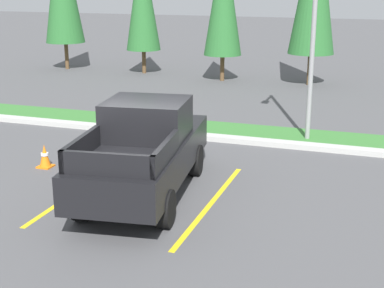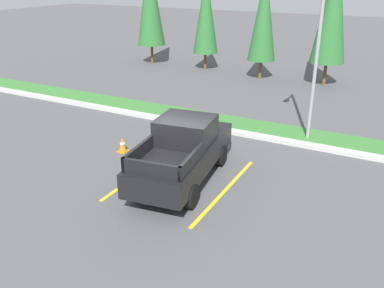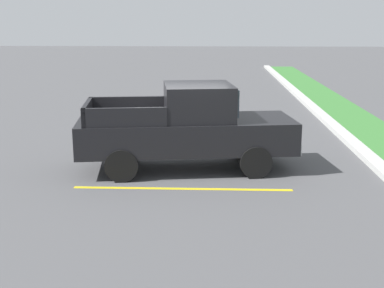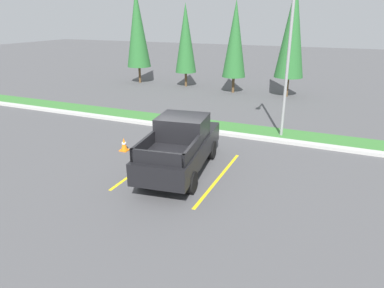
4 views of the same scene
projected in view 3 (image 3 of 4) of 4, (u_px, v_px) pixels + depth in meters
ground_plane at (177, 168)px, 12.74m from camera, size 120.00×120.00×0.00m
parking_line_near at (189, 153)px, 14.18m from camera, size 0.12×4.80×0.01m
parking_line_far at (182, 189)px, 11.17m from camera, size 0.12×4.80×0.01m
curb_strip at (380, 167)px, 12.52m from camera, size 56.00×0.40×0.15m
pickup_truck_main at (188, 128)px, 12.43m from camera, size 2.59×5.43×2.10m
traffic_cone at (222, 131)px, 15.66m from camera, size 0.36×0.36×0.60m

